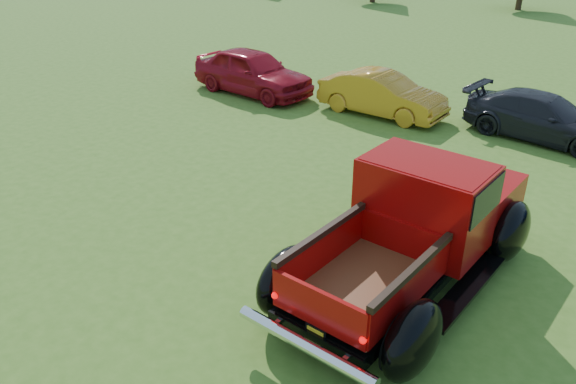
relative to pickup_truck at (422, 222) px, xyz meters
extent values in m
plane|color=#3E631C|center=(-2.06, -0.69, -0.98)|extent=(120.00, 120.00, 0.00)
cylinder|color=black|center=(-1.19, -2.11, -0.54)|extent=(0.37, 0.92, 0.89)
cylinder|color=black|center=(0.69, -2.32, -0.54)|extent=(0.37, 0.92, 0.89)
cylinder|color=black|center=(-0.79, 1.43, -0.54)|extent=(0.37, 0.92, 0.89)
cylinder|color=black|center=(1.09, 1.22, -0.54)|extent=(0.37, 0.92, 0.89)
cube|color=black|center=(-0.04, -0.39, -0.48)|extent=(2.13, 5.38, 0.22)
cube|color=#9C0908|center=(0.16, 1.44, -0.03)|extent=(2.07, 1.87, 0.69)
cube|color=silver|center=(0.26, 2.29, -0.04)|extent=(1.78, 0.27, 0.56)
cube|color=#9C0908|center=(0.00, 0.00, 0.35)|extent=(2.12, 1.50, 1.45)
cube|color=black|center=(0.00, 0.00, 0.74)|extent=(2.15, 1.39, 0.56)
cube|color=#9C0908|center=(0.00, 0.00, 1.05)|extent=(2.01, 1.37, 0.09)
cube|color=brown|center=(-0.20, -1.77, -0.29)|extent=(1.74, 2.38, 0.06)
cube|color=#9C0908|center=(-0.95, -1.69, 0.00)|extent=(0.30, 2.22, 0.58)
cube|color=#9C0908|center=(0.55, -1.86, 0.00)|extent=(0.30, 2.22, 0.58)
cube|color=#9C0908|center=(-0.07, -0.67, 0.00)|extent=(1.50, 0.22, 0.58)
cube|color=#9C0908|center=(-0.32, -2.88, 0.00)|extent=(1.50, 0.23, 0.58)
cube|color=black|center=(-0.95, -1.69, 0.34)|extent=(0.35, 2.23, 0.10)
cube|color=black|center=(0.55, -1.86, 0.34)|extent=(0.35, 2.23, 0.10)
ellipsoid|color=black|center=(-1.30, -2.10, -0.40)|extent=(0.64, 1.23, 0.98)
ellipsoid|color=black|center=(0.80, -2.34, -0.40)|extent=(0.64, 1.23, 0.98)
ellipsoid|color=black|center=(-0.90, 1.45, -0.40)|extent=(0.64, 1.23, 0.98)
ellipsoid|color=black|center=(1.20, 1.21, -0.40)|extent=(0.64, 1.23, 0.98)
cube|color=black|center=(-1.10, -0.33, -0.62)|extent=(0.62, 2.37, 0.07)
cube|color=black|center=(1.00, -0.56, -0.62)|extent=(0.62, 2.37, 0.07)
cylinder|color=silver|center=(-0.35, -3.16, -0.43)|extent=(2.18, 0.42, 0.18)
cube|color=black|center=(-0.33, -2.93, -0.37)|extent=(0.33, 0.05, 0.17)
cube|color=gold|center=(-0.33, -2.94, -0.37)|extent=(0.27, 0.04, 0.11)
sphere|color=#CC0505|center=(-1.04, -2.84, -0.11)|extent=(0.10, 0.10, 0.10)
sphere|color=#CC0505|center=(0.38, -3.00, -0.11)|extent=(0.10, 0.10, 0.10)
imported|color=maroon|center=(-8.56, 7.02, -0.23)|extent=(4.60, 2.35, 1.50)
imported|color=#C67F1A|center=(-3.98, 7.33, -0.35)|extent=(3.97, 1.67, 1.28)
imported|color=black|center=(0.51, 7.84, -0.38)|extent=(4.40, 2.37, 1.21)
camera|label=1|loc=(2.49, -8.00, 4.65)|focal=35.00mm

